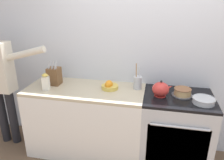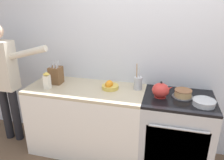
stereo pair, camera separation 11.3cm
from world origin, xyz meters
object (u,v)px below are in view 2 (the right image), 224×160
(person_baker, at_px, (4,75))
(utensil_crock, at_px, (138,83))
(mixing_bowl, at_px, (204,102))
(knife_block, at_px, (56,75))
(fruit_bowl, at_px, (110,86))
(stove_range, at_px, (175,132))
(tea_kettle, at_px, (161,90))
(milk_carton, at_px, (47,81))
(layer_cake, at_px, (183,94))

(person_baker, bearing_deg, utensil_crock, 19.45)
(mixing_bowl, bearing_deg, utensil_crock, 161.19)
(knife_block, relative_size, fruit_bowl, 1.51)
(stove_range, xyz_separation_m, tea_kettle, (-0.21, -0.02, 0.53))
(tea_kettle, relative_size, knife_block, 0.75)
(knife_block, height_order, fruit_bowl, knife_block)
(milk_carton, relative_size, person_baker, 0.13)
(tea_kettle, xyz_separation_m, person_baker, (-2.02, -0.03, 0.01))
(utensil_crock, height_order, milk_carton, utensil_crock)
(layer_cake, height_order, knife_block, knife_block)
(layer_cake, height_order, fruit_bowl, fruit_bowl)
(person_baker, bearing_deg, milk_carton, 6.62)
(mixing_bowl, height_order, fruit_bowl, fruit_bowl)
(milk_carton, bearing_deg, layer_cake, 6.01)
(fruit_bowl, height_order, person_baker, person_baker)
(mixing_bowl, relative_size, utensil_crock, 0.74)
(knife_block, bearing_deg, milk_carton, -95.76)
(mixing_bowl, distance_m, milk_carton, 1.79)
(layer_cake, relative_size, mixing_bowl, 0.99)
(utensil_crock, xyz_separation_m, fruit_bowl, (-0.33, -0.08, -0.04))
(layer_cake, bearing_deg, fruit_bowl, 178.81)
(mixing_bowl, height_order, knife_block, knife_block)
(tea_kettle, distance_m, mixing_bowl, 0.46)
(utensil_crock, height_order, person_baker, person_baker)
(stove_range, height_order, person_baker, person_baker)
(tea_kettle, bearing_deg, mixing_bowl, -12.39)
(stove_range, distance_m, tea_kettle, 0.57)
(fruit_bowl, bearing_deg, mixing_bowl, -9.19)
(utensil_crock, bearing_deg, tea_kettle, -28.13)
(milk_carton, distance_m, person_baker, 0.69)
(milk_carton, bearing_deg, utensil_crock, 13.68)
(tea_kettle, bearing_deg, fruit_bowl, 173.19)
(milk_carton, bearing_deg, person_baker, 172.89)
(layer_cake, relative_size, person_baker, 0.14)
(mixing_bowl, height_order, utensil_crock, utensil_crock)
(stove_range, xyz_separation_m, mixing_bowl, (0.24, -0.12, 0.48))
(knife_block, xyz_separation_m, utensil_crock, (1.05, 0.07, -0.03))
(tea_kettle, relative_size, person_baker, 0.14)
(layer_cake, bearing_deg, knife_block, 179.19)
(stove_range, distance_m, fruit_bowl, 0.95)
(utensil_crock, distance_m, milk_carton, 1.10)
(mixing_bowl, bearing_deg, layer_cake, 142.97)
(layer_cake, distance_m, tea_kettle, 0.25)
(tea_kettle, xyz_separation_m, knife_block, (-1.32, 0.08, 0.03))
(utensil_crock, distance_m, person_baker, 1.75)
(mixing_bowl, xyz_separation_m, milk_carton, (-1.79, -0.01, 0.07))
(milk_carton, bearing_deg, knife_block, 84.24)
(stove_range, bearing_deg, layer_cake, 45.38)
(stove_range, bearing_deg, tea_kettle, -174.60)
(knife_block, relative_size, milk_carton, 1.44)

